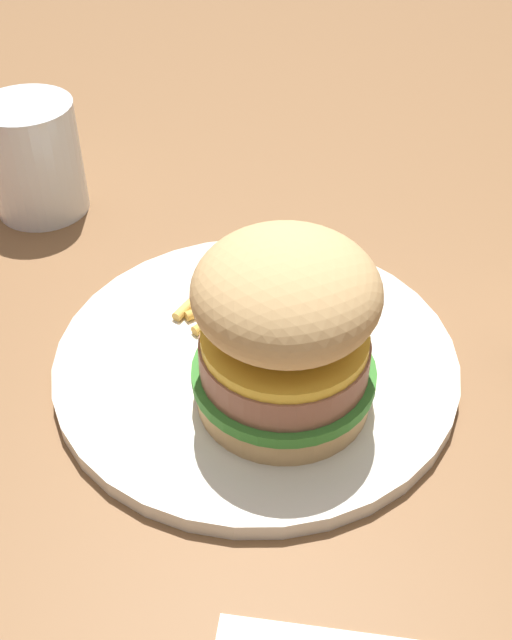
% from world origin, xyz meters
% --- Properties ---
extents(ground_plane, '(1.60, 1.60, 0.00)m').
position_xyz_m(ground_plane, '(0.00, 0.00, 0.00)').
color(ground_plane, brown).
extents(plate, '(0.26, 0.26, 0.01)m').
position_xyz_m(plate, '(-0.02, -0.03, 0.01)').
color(plate, silver).
rests_on(plate, ground_plane).
extents(sandwich, '(0.11, 0.11, 0.11)m').
position_xyz_m(sandwich, '(-0.03, 0.01, 0.07)').
color(sandwich, tan).
rests_on(sandwich, plate).
extents(fries_pile, '(0.10, 0.10, 0.01)m').
position_xyz_m(fries_pile, '(-0.02, -0.09, 0.02)').
color(fries_pile, gold).
rests_on(fries_pile, plate).
extents(drink_glass, '(0.08, 0.08, 0.09)m').
position_xyz_m(drink_glass, '(0.14, -0.24, 0.04)').
color(drink_glass, silver).
rests_on(drink_glass, ground_plane).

